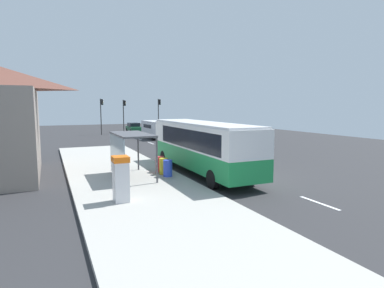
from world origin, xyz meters
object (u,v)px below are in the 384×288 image
sedan_near (134,127)px  traffic_light_median (124,111)px  bus_shelter (126,144)px  bus (201,144)px  recycling_bin_blue (168,168)px  white_van (155,128)px  recycling_bin_red (160,164)px  traffic_light_far_side (101,111)px  ticket_machine (121,178)px  recycling_bin_yellow (164,166)px  traffic_light_near_side (159,111)px

sedan_near → traffic_light_median: bearing=-137.5°
bus_shelter → sedan_near: bearing=75.4°
bus → bus_shelter: size_ratio=2.76×
sedan_near → recycling_bin_blue: sedan_near is taller
white_van → recycling_bin_red: bearing=-106.8°
sedan_near → traffic_light_far_side: (-5.40, -2.55, 2.71)m
ticket_machine → recycling_bin_yellow: size_ratio=2.04×
recycling_bin_blue → recycling_bin_red: (0.00, 1.40, 0.00)m
sedan_near → traffic_light_far_side: traffic_light_far_side is taller
traffic_light_far_side → recycling_bin_yellow: bearing=-92.0°
white_van → traffic_light_far_side: 10.59m
traffic_light_near_side → bus_shelter: bearing=-111.7°
sedan_near → traffic_light_median: (-1.90, -1.75, 2.63)m
white_van → bus: bearing=-100.2°
sedan_near → recycling_bin_yellow: 33.92m
sedan_near → recycling_bin_red: size_ratio=4.66×
white_van → recycling_bin_red: white_van is taller
recycling_bin_yellow → traffic_light_near_side: (9.70, 29.94, 2.87)m
sedan_near → traffic_light_far_side: bearing=-154.8°
sedan_near → recycling_bin_yellow: sedan_near is taller
white_van → recycling_bin_yellow: white_van is taller
bus → recycling_bin_yellow: bus is taller
recycling_bin_red → bus_shelter: (-2.21, -0.75, 1.44)m
recycling_bin_blue → traffic_light_median: bearing=81.9°
recycling_bin_blue → traffic_light_near_side: (9.70, 30.64, 2.87)m
bus → bus_shelter: bus is taller
bus → recycling_bin_blue: bearing=-163.8°
white_van → traffic_light_near_side: (3.30, 8.11, 2.18)m
bus → ticket_machine: (-5.96, -4.52, -0.67)m
bus → sedan_near: 33.52m
white_van → traffic_light_median: traffic_light_median is taller
recycling_bin_red → bus_shelter: bus_shelter is taller
recycling_bin_blue → traffic_light_far_side: bearing=88.0°
sedan_near → recycling_bin_blue: bearing=-100.8°
white_van → recycling_bin_blue: size_ratio=5.52×
recycling_bin_red → bus_shelter: bearing=-161.3°
bus → recycling_bin_yellow: size_ratio=11.61×
white_van → sedan_near: (0.10, 11.46, -0.55)m
bus → traffic_light_far_side: size_ratio=2.08×
bus → recycling_bin_red: (-2.49, 0.67, -1.19)m
recycling_bin_yellow → bus_shelter: bus_shelter is taller
traffic_light_median → white_van: bearing=-79.5°
white_van → recycling_bin_yellow: size_ratio=5.52×
traffic_light_near_side → bus_shelter: 32.30m
traffic_light_far_side → recycling_bin_blue: bearing=-92.0°
recycling_bin_blue → traffic_light_far_side: size_ratio=0.18×
ticket_machine → recycling_bin_red: 6.27m
recycling_bin_yellow → traffic_light_median: traffic_light_median is taller
traffic_light_median → bus: bearing=-93.8°
recycling_bin_yellow → traffic_light_far_side: bearing=88.0°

